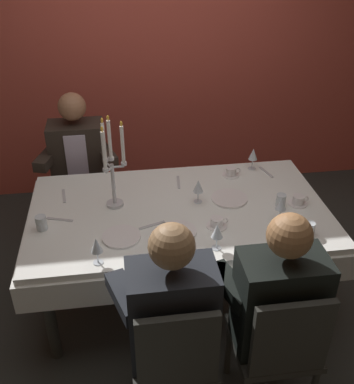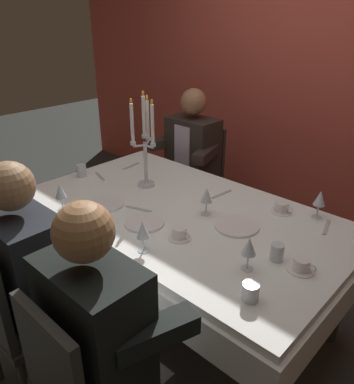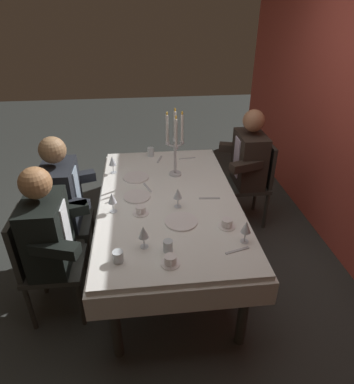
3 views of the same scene
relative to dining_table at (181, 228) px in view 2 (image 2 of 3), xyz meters
name	(u,v)px [view 2 (image 2 of 3)]	position (x,y,z in m)	size (l,w,h in m)	color
ground_plane	(181,308)	(0.00, 0.00, -0.62)	(12.00, 12.00, 0.00)	#323532
back_wall	(322,72)	(0.00, 1.66, 0.73)	(6.00, 0.12, 2.70)	#CE4D3F
dining_table	(181,228)	(0.00, 0.00, 0.00)	(1.94, 1.14, 0.74)	white
candelabra	(145,145)	(-0.41, 0.10, 0.40)	(0.15, 0.17, 0.62)	silver
dinner_plate_0	(105,204)	(-0.38, -0.26, 0.13)	(0.23, 0.23, 0.01)	white
dinner_plate_1	(144,222)	(-0.04, -0.25, 0.13)	(0.22, 0.22, 0.01)	white
dinner_plate_2	(237,226)	(0.35, 0.06, 0.13)	(0.24, 0.24, 0.01)	white
wine_glass_0	(207,196)	(0.13, 0.06, 0.23)	(0.07, 0.07, 0.16)	silver
wine_glass_1	(320,199)	(0.61, 0.46, 0.23)	(0.07, 0.07, 0.16)	silver
wine_glass_2	(143,230)	(0.15, -0.43, 0.24)	(0.07, 0.07, 0.16)	silver
wine_glass_3	(249,247)	(0.60, -0.21, 0.24)	(0.07, 0.07, 0.16)	silver
wine_glass_4	(61,192)	(-0.51, -0.47, 0.23)	(0.07, 0.07, 0.16)	silver
water_tumbler_0	(277,252)	(0.66, -0.06, 0.16)	(0.06, 0.06, 0.08)	silver
water_tumbler_1	(82,171)	(-0.85, -0.11, 0.16)	(0.07, 0.07, 0.09)	silver
water_tumbler_2	(251,292)	(0.72, -0.38, 0.16)	(0.07, 0.07, 0.08)	silver
coffee_cup_0	(302,265)	(0.78, -0.06, 0.15)	(0.13, 0.12, 0.06)	white
coffee_cup_1	(282,208)	(0.44, 0.38, 0.15)	(0.13, 0.12, 0.06)	white
coffee_cup_2	(180,233)	(0.20, -0.23, 0.15)	(0.13, 0.12, 0.06)	white
fork_0	(131,166)	(-0.74, 0.25, 0.12)	(0.17, 0.02, 0.01)	#B7B7BC
fork_1	(139,209)	(-0.19, -0.16, 0.12)	(0.17, 0.02, 0.01)	#B7B7BC
fork_2	(326,227)	(0.70, 0.38, 0.12)	(0.17, 0.02, 0.01)	#B7B7BC
fork_3	(222,194)	(0.04, 0.33, 0.12)	(0.17, 0.02, 0.01)	#B7B7BC
spoon_4	(100,176)	(-0.75, -0.02, 0.12)	(0.17, 0.02, 0.01)	#B7B7BC
seated_diner_0	(193,149)	(-0.68, 0.89, 0.11)	(0.63, 0.48, 1.24)	#2E2E2A
seated_diner_1	(25,266)	(-0.16, -0.89, 0.11)	(0.63, 0.48, 1.24)	#2E2E2A
seated_diner_2	(93,325)	(0.37, -0.89, 0.11)	(0.63, 0.48, 1.24)	#2E2E2A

